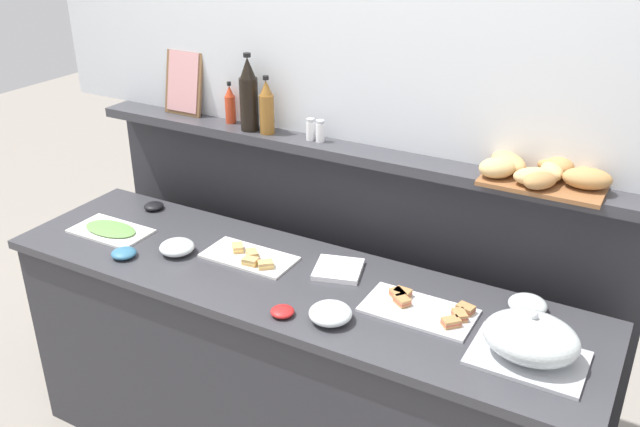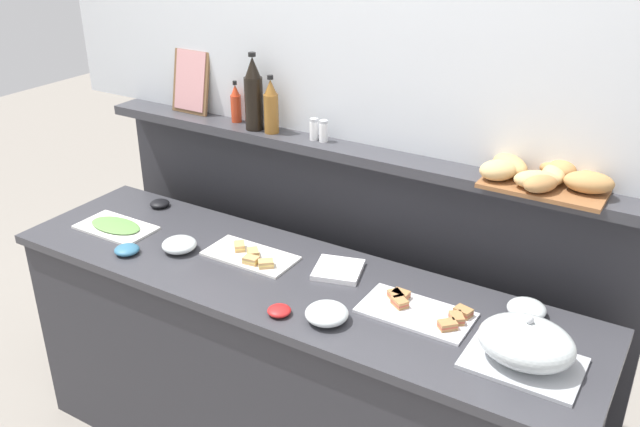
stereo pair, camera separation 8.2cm
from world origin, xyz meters
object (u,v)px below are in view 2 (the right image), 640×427
cold_cuts_platter (116,227)px  napkin_stack (338,270)px  glass_bowl_medium (327,314)px  vinegar_bottle_amber (271,108)px  hot_sauce_bottle (236,104)px  glass_bowl_large (179,245)px  pepper_shaker (324,131)px  glass_bowl_small (526,309)px  condiment_bowl_red (127,250)px  wine_bottle_dark (254,95)px  sandwich_platter_side (419,311)px  bread_basket (546,176)px  serving_cloche (526,344)px  sandwich_platter_front (251,256)px  salt_shaker (314,129)px  condiment_bowl_cream (160,204)px  framed_picture (191,81)px  condiment_bowl_teal (279,311)px

cold_cuts_platter → napkin_stack: (0.97, 0.17, 0.00)m
glass_bowl_medium → vinegar_bottle_amber: size_ratio=0.61×
hot_sauce_bottle → glass_bowl_large: bearing=-81.9°
pepper_shaker → glass_bowl_small: bearing=-12.4°
condiment_bowl_red → wine_bottle_dark: bearing=69.2°
napkin_stack → glass_bowl_small: bearing=6.5°
sandwich_platter_side → bread_basket: size_ratio=0.83×
serving_cloche → vinegar_bottle_amber: bearing=159.7°
sandwich_platter_front → salt_shaker: salt_shaker is taller
condiment_bowl_cream → cold_cuts_platter: bearing=-90.7°
wine_bottle_dark → framed_picture: wine_bottle_dark is taller
napkin_stack → pepper_shaker: 0.55m
sandwich_platter_front → salt_shaker: size_ratio=4.11×
glass_bowl_small → condiment_bowl_teal: glass_bowl_small is taller
salt_shaker → pepper_shaker: (0.04, 0.00, 0.00)m
sandwich_platter_side → framed_picture: (-1.30, 0.41, 0.51)m
napkin_stack → condiment_bowl_red: bearing=-158.4°
glass_bowl_small → sandwich_platter_front: bearing=-171.0°
sandwich_platter_front → pepper_shaker: size_ratio=4.11×
condiment_bowl_cream → serving_cloche: bearing=-9.0°
sandwich_platter_front → hot_sauce_bottle: size_ratio=2.03×
condiment_bowl_teal → salt_shaker: bearing=111.7°
glass_bowl_large → glass_bowl_medium: size_ratio=0.94×
pepper_shaker → wine_bottle_dark: bearing=-177.6°
sandwich_platter_side → framed_picture: 1.46m
serving_cloche → glass_bowl_medium: 0.63m
salt_shaker → pepper_shaker: size_ratio=1.00×
condiment_bowl_cream → bread_basket: bread_basket is taller
bread_basket → sandwich_platter_front: bearing=-159.9°
bread_basket → pepper_shaker: bearing=179.7°
serving_cloche → bread_basket: size_ratio=0.76×
condiment_bowl_teal → wine_bottle_dark: (-0.53, 0.61, 0.51)m
glass_bowl_medium → framed_picture: size_ratio=0.51×
glass_bowl_large → condiment_bowl_cream: size_ratio=1.57×
bread_basket → hot_sauce_bottle: bearing=178.7°
vinegar_bottle_amber → hot_sauce_bottle: 0.22m
condiment_bowl_teal → condiment_bowl_cream: (-0.94, 0.43, 0.00)m
sandwich_platter_front → condiment_bowl_cream: (-0.63, 0.17, 0.01)m
serving_cloche → vinegar_bottle_amber: vinegar_bottle_amber is taller
condiment_bowl_red → pepper_shaker: (0.54, 0.58, 0.41)m
glass_bowl_medium → framed_picture: (-1.06, 0.61, 0.50)m
glass_bowl_medium → napkin_stack: 0.32m
pepper_shaker → framed_picture: size_ratio=0.31×
cold_cuts_platter → serving_cloche: size_ratio=0.96×
condiment_bowl_teal → pepper_shaker: 0.77m
glass_bowl_large → framed_picture: framed_picture is taller
vinegar_bottle_amber → bread_basket: vinegar_bottle_amber is taller
glass_bowl_small → hot_sauce_bottle: bearing=170.5°
glass_bowl_medium → wine_bottle_dark: size_ratio=0.45×
pepper_shaker → glass_bowl_medium: bearing=-57.9°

